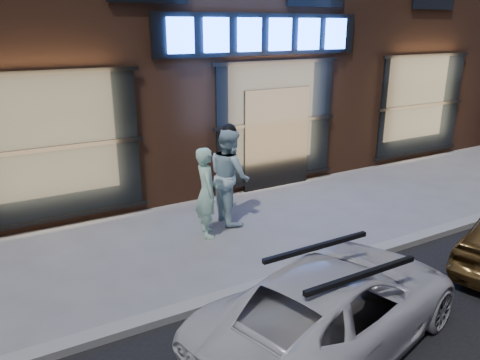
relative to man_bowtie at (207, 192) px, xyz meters
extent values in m
plane|color=slate|center=(2.71, -2.17, -0.86)|extent=(90.00, 90.00, 0.00)
cube|color=gray|center=(2.71, -2.17, -0.80)|extent=(60.00, 0.25, 0.12)
cube|color=black|center=(2.31, 1.78, 2.74)|extent=(5.20, 0.06, 0.90)
cube|color=black|center=(2.71, 1.75, 0.34)|extent=(1.80, 0.10, 2.40)
cube|color=#FFBF72|center=(-2.29, 1.81, 0.74)|extent=(3.00, 0.04, 2.60)
cube|color=black|center=(-2.29, 1.77, 0.74)|extent=(3.20, 0.06, 2.80)
cube|color=#FFBF72|center=(2.71, 1.81, 0.74)|extent=(3.00, 0.04, 2.60)
cube|color=black|center=(2.71, 1.77, 0.74)|extent=(3.20, 0.06, 2.80)
cube|color=#FFBF72|center=(7.71, 1.81, 0.74)|extent=(3.00, 0.04, 2.60)
cube|color=black|center=(7.71, 1.77, 0.74)|extent=(3.20, 0.06, 2.80)
cube|color=#2659FF|center=(0.31, 1.71, 2.74)|extent=(0.55, 0.12, 0.70)
cube|color=#2659FF|center=(1.11, 1.71, 2.74)|extent=(0.55, 0.12, 0.70)
cube|color=#2659FF|center=(1.91, 1.71, 2.74)|extent=(0.55, 0.12, 0.70)
cube|color=#2659FF|center=(2.71, 1.71, 2.74)|extent=(0.55, 0.12, 0.70)
cube|color=#2659FF|center=(3.51, 1.71, 2.74)|extent=(0.55, 0.12, 0.70)
cube|color=#2659FF|center=(4.31, 1.71, 2.74)|extent=(0.55, 0.12, 0.70)
imported|color=#C2FFDB|center=(0.00, 0.00, 0.00)|extent=(0.54, 0.70, 1.71)
imported|color=silver|center=(0.70, 0.41, 0.10)|extent=(0.78, 0.97, 1.92)
imported|color=silver|center=(0.00, -3.63, -0.31)|extent=(4.29, 2.83, 1.10)
camera|label=1|loc=(-3.46, -7.38, 2.93)|focal=35.00mm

